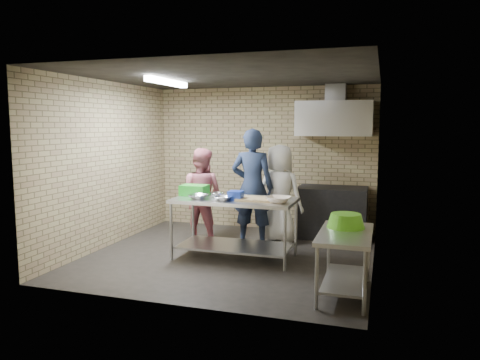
{
  "coord_description": "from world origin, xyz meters",
  "views": [
    {
      "loc": [
        2.19,
        -6.41,
        1.98
      ],
      "look_at": [
        0.1,
        0.2,
        1.15
      ],
      "focal_mm": 34.08,
      "sensor_mm": 36.0,
      "label": 1
    }
  ],
  "objects_px": {
    "blue_tub": "(236,195)",
    "woman_pink": "(201,195)",
    "bottle_green": "(362,124)",
    "man_navy": "(252,187)",
    "prep_table": "(235,228)",
    "green_basin": "(346,221)",
    "stove": "(332,212)",
    "bottle_red": "(338,123)",
    "green_crate": "(194,190)",
    "side_counter": "(345,263)",
    "woman_white": "(279,194)"
  },
  "relations": [
    {
      "from": "blue_tub",
      "to": "woman_pink",
      "type": "distance_m",
      "value": 1.29
    },
    {
      "from": "bottle_green",
      "to": "man_navy",
      "type": "relative_size",
      "value": 0.08
    },
    {
      "from": "prep_table",
      "to": "green_basin",
      "type": "bearing_deg",
      "value": -25.23
    },
    {
      "from": "stove",
      "to": "bottle_green",
      "type": "xyz_separation_m",
      "value": [
        0.45,
        0.24,
        1.57
      ]
    },
    {
      "from": "woman_pink",
      "to": "blue_tub",
      "type": "bearing_deg",
      "value": 138.37
    },
    {
      "from": "bottle_red",
      "to": "woman_pink",
      "type": "height_order",
      "value": "bottle_red"
    },
    {
      "from": "stove",
      "to": "woman_pink",
      "type": "distance_m",
      "value": 2.34
    },
    {
      "from": "green_crate",
      "to": "bottle_red",
      "type": "height_order",
      "value": "bottle_red"
    },
    {
      "from": "blue_tub",
      "to": "bottle_red",
      "type": "bearing_deg",
      "value": 58.55
    },
    {
      "from": "prep_table",
      "to": "stove",
      "type": "distance_m",
      "value": 2.12
    },
    {
      "from": "side_counter",
      "to": "stove",
      "type": "bearing_deg",
      "value": 99.29
    },
    {
      "from": "prep_table",
      "to": "bottle_red",
      "type": "bearing_deg",
      "value": 56.23
    },
    {
      "from": "green_crate",
      "to": "woman_pink",
      "type": "distance_m",
      "value": 0.71
    },
    {
      "from": "green_basin",
      "to": "bottle_red",
      "type": "relative_size",
      "value": 2.56
    },
    {
      "from": "side_counter",
      "to": "blue_tub",
      "type": "distance_m",
      "value": 1.99
    },
    {
      "from": "side_counter",
      "to": "man_navy",
      "type": "relative_size",
      "value": 0.62
    },
    {
      "from": "green_basin",
      "to": "bottle_red",
      "type": "bearing_deg",
      "value": 97.9
    },
    {
      "from": "green_crate",
      "to": "stove",
      "type": "bearing_deg",
      "value": 39.12
    },
    {
      "from": "green_crate",
      "to": "blue_tub",
      "type": "distance_m",
      "value": 0.78
    },
    {
      "from": "stove",
      "to": "bottle_green",
      "type": "relative_size",
      "value": 8.0
    },
    {
      "from": "side_counter",
      "to": "prep_table",
      "type": "bearing_deg",
      "value": 148.51
    },
    {
      "from": "side_counter",
      "to": "bottle_red",
      "type": "bearing_deg",
      "value": 97.62
    },
    {
      "from": "side_counter",
      "to": "green_basin",
      "type": "bearing_deg",
      "value": 94.57
    },
    {
      "from": "blue_tub",
      "to": "woman_white",
      "type": "bearing_deg",
      "value": 72.74
    },
    {
      "from": "prep_table",
      "to": "bottle_red",
      "type": "xyz_separation_m",
      "value": [
        1.3,
        1.95,
        1.58
      ]
    },
    {
      "from": "side_counter",
      "to": "man_navy",
      "type": "bearing_deg",
      "value": 131.71
    },
    {
      "from": "green_basin",
      "to": "woman_white",
      "type": "xyz_separation_m",
      "value": [
        -1.25,
        1.91,
        -0.0
      ]
    },
    {
      "from": "prep_table",
      "to": "man_navy",
      "type": "distance_m",
      "value": 0.98
    },
    {
      "from": "green_basin",
      "to": "bottle_green",
      "type": "bearing_deg",
      "value": 89.58
    },
    {
      "from": "green_basin",
      "to": "woman_white",
      "type": "bearing_deg",
      "value": 123.26
    },
    {
      "from": "man_navy",
      "to": "green_basin",
      "type": "bearing_deg",
      "value": 132.26
    },
    {
      "from": "side_counter",
      "to": "woman_pink",
      "type": "relative_size",
      "value": 0.75
    },
    {
      "from": "blue_tub",
      "to": "bottle_red",
      "type": "distance_m",
      "value": 2.62
    },
    {
      "from": "stove",
      "to": "woman_pink",
      "type": "height_order",
      "value": "woman_pink"
    },
    {
      "from": "side_counter",
      "to": "blue_tub",
      "type": "height_order",
      "value": "blue_tub"
    },
    {
      "from": "stove",
      "to": "blue_tub",
      "type": "xyz_separation_m",
      "value": [
        -1.2,
        -1.81,
        0.52
      ]
    },
    {
      "from": "bottle_red",
      "to": "bottle_green",
      "type": "height_order",
      "value": "bottle_red"
    },
    {
      "from": "green_basin",
      "to": "prep_table",
      "type": "bearing_deg",
      "value": 154.77
    },
    {
      "from": "man_navy",
      "to": "woman_pink",
      "type": "bearing_deg",
      "value": -0.64
    },
    {
      "from": "blue_tub",
      "to": "woman_white",
      "type": "height_order",
      "value": "woman_white"
    },
    {
      "from": "bottle_green",
      "to": "woman_pink",
      "type": "xyz_separation_m",
      "value": [
        -2.57,
        -1.16,
        -1.22
      ]
    },
    {
      "from": "stove",
      "to": "bottle_red",
      "type": "height_order",
      "value": "bottle_red"
    },
    {
      "from": "side_counter",
      "to": "green_basin",
      "type": "height_order",
      "value": "green_basin"
    },
    {
      "from": "green_crate",
      "to": "woman_white",
      "type": "xyz_separation_m",
      "value": [
        1.13,
        1.0,
        -0.15
      ]
    },
    {
      "from": "side_counter",
      "to": "green_crate",
      "type": "height_order",
      "value": "green_crate"
    },
    {
      "from": "green_crate",
      "to": "man_navy",
      "type": "relative_size",
      "value": 0.21
    },
    {
      "from": "blue_tub",
      "to": "woman_pink",
      "type": "relative_size",
      "value": 0.13
    },
    {
      "from": "prep_table",
      "to": "green_crate",
      "type": "xyz_separation_m",
      "value": [
        -0.7,
        0.12,
        0.53
      ]
    },
    {
      "from": "bottle_red",
      "to": "woman_pink",
      "type": "xyz_separation_m",
      "value": [
        -2.17,
        -1.16,
        -1.23
      ]
    },
    {
      "from": "prep_table",
      "to": "green_basin",
      "type": "relative_size",
      "value": 3.92
    }
  ]
}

